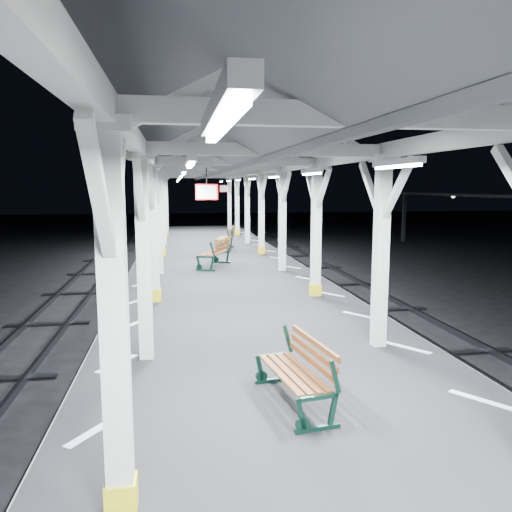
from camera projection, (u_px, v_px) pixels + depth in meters
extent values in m
plane|color=black|center=(249.00, 366.00, 10.60)|extent=(120.00, 120.00, 0.00)
cube|color=black|center=(249.00, 343.00, 10.53)|extent=(6.00, 50.00, 1.00)
cube|color=silver|center=(129.00, 325.00, 10.06)|extent=(1.00, 48.00, 0.01)
cube|color=silver|center=(360.00, 315.00, 10.85)|extent=(1.00, 48.00, 0.01)
cube|color=#2D2D33|center=(27.00, 375.00, 9.87)|extent=(0.08, 60.00, 0.16)
cube|color=#2D2D33|center=(443.00, 351.00, 11.29)|extent=(0.08, 60.00, 0.16)
cube|color=#2D2D33|center=(488.00, 349.00, 11.47)|extent=(0.08, 60.00, 0.16)
cube|color=black|center=(466.00, 352.00, 11.39)|extent=(2.20, 0.22, 0.06)
cube|color=silver|center=(115.00, 335.00, 4.05)|extent=(0.22, 0.22, 3.20)
cube|color=silver|center=(106.00, 125.00, 3.82)|extent=(0.40, 0.40, 0.12)
cube|color=gold|center=(121.00, 496.00, 4.25)|extent=(0.26, 0.26, 0.30)
cube|color=silver|center=(117.00, 192.00, 4.43)|extent=(0.10, 0.99, 0.99)
cube|color=silver|center=(99.00, 193.00, 3.35)|extent=(0.10, 0.99, 0.99)
cube|color=silver|center=(144.00, 262.00, 7.96)|extent=(0.22, 0.22, 3.20)
cube|color=silver|center=(140.00, 156.00, 7.73)|extent=(0.40, 0.40, 0.12)
cube|color=silver|center=(144.00, 189.00, 8.34)|extent=(0.10, 0.99, 0.99)
cube|color=silver|center=(139.00, 189.00, 7.26)|extent=(0.10, 0.99, 0.99)
cube|color=silver|center=(154.00, 237.00, 11.87)|extent=(0.22, 0.22, 3.20)
cube|color=silver|center=(152.00, 166.00, 11.64)|extent=(0.40, 0.40, 0.12)
cube|color=gold|center=(155.00, 295.00, 12.07)|extent=(0.26, 0.26, 0.30)
cube|color=silver|center=(153.00, 188.00, 12.24)|extent=(0.10, 0.99, 0.99)
cube|color=silver|center=(151.00, 188.00, 11.17)|extent=(0.10, 0.99, 0.99)
cube|color=silver|center=(159.00, 224.00, 15.78)|extent=(0.22, 0.22, 3.20)
cube|color=silver|center=(157.00, 171.00, 15.55)|extent=(0.40, 0.40, 0.12)
cube|color=silver|center=(158.00, 187.00, 16.15)|extent=(0.10, 0.99, 0.99)
cube|color=silver|center=(157.00, 187.00, 15.08)|extent=(0.10, 0.99, 0.99)
cube|color=silver|center=(162.00, 216.00, 19.69)|extent=(0.22, 0.22, 3.20)
cube|color=silver|center=(161.00, 174.00, 19.45)|extent=(0.40, 0.40, 0.12)
cube|color=gold|center=(163.00, 252.00, 19.88)|extent=(0.26, 0.26, 0.30)
cube|color=silver|center=(161.00, 187.00, 20.06)|extent=(0.10, 0.99, 0.99)
cube|color=silver|center=(161.00, 187.00, 18.99)|extent=(0.10, 0.99, 0.99)
cube|color=silver|center=(164.00, 211.00, 23.60)|extent=(0.22, 0.22, 3.20)
cube|color=silver|center=(163.00, 176.00, 23.36)|extent=(0.40, 0.40, 0.12)
cube|color=silver|center=(163.00, 187.00, 23.97)|extent=(0.10, 0.99, 0.99)
cube|color=silver|center=(163.00, 187.00, 22.90)|extent=(0.10, 0.99, 0.99)
cube|color=silver|center=(165.00, 208.00, 27.50)|extent=(0.22, 0.22, 3.20)
cube|color=silver|center=(164.00, 177.00, 27.27)|extent=(0.40, 0.40, 0.12)
cube|color=gold|center=(166.00, 233.00, 27.70)|extent=(0.26, 0.26, 0.30)
cube|color=silver|center=(165.00, 187.00, 27.88)|extent=(0.10, 0.99, 0.99)
cube|color=silver|center=(165.00, 187.00, 26.81)|extent=(0.10, 0.99, 0.99)
cube|color=silver|center=(166.00, 205.00, 31.41)|extent=(0.22, 0.22, 3.20)
cube|color=silver|center=(166.00, 178.00, 31.18)|extent=(0.40, 0.40, 0.12)
cube|color=silver|center=(166.00, 187.00, 31.79)|extent=(0.10, 0.99, 0.99)
cube|color=silver|center=(166.00, 187.00, 30.72)|extent=(0.10, 0.99, 0.99)
cube|color=silver|center=(381.00, 256.00, 8.60)|extent=(0.22, 0.22, 3.20)
cube|color=silver|center=(384.00, 158.00, 8.36)|extent=(0.40, 0.40, 0.12)
cube|color=silver|center=(371.00, 189.00, 8.97)|extent=(0.10, 0.99, 0.99)
cube|color=silver|center=(397.00, 189.00, 7.90)|extent=(0.10, 0.99, 0.99)
cube|color=silver|center=(316.00, 234.00, 12.51)|extent=(0.22, 0.22, 3.20)
cube|color=silver|center=(317.00, 167.00, 12.27)|extent=(0.40, 0.40, 0.12)
cube|color=gold|center=(315.00, 289.00, 12.70)|extent=(0.26, 0.26, 0.30)
cube|color=silver|center=(311.00, 188.00, 12.88)|extent=(0.10, 0.99, 0.99)
cube|color=silver|center=(323.00, 188.00, 11.81)|extent=(0.10, 0.99, 0.99)
cube|color=silver|center=(282.00, 223.00, 16.42)|extent=(0.22, 0.22, 3.20)
cube|color=silver|center=(283.00, 172.00, 16.18)|extent=(0.40, 0.40, 0.12)
cube|color=silver|center=(279.00, 187.00, 16.79)|extent=(0.10, 0.99, 0.99)
cube|color=silver|center=(286.00, 187.00, 15.72)|extent=(0.10, 0.99, 0.99)
cube|color=silver|center=(261.00, 215.00, 20.32)|extent=(0.22, 0.22, 3.20)
cube|color=silver|center=(262.00, 174.00, 20.09)|extent=(0.40, 0.40, 0.12)
cube|color=gold|center=(261.00, 250.00, 20.52)|extent=(0.26, 0.26, 0.30)
cube|color=silver|center=(259.00, 187.00, 20.70)|extent=(0.10, 0.99, 0.99)
cube|color=silver|center=(264.00, 187.00, 19.63)|extent=(0.10, 0.99, 0.99)
cube|color=silver|center=(247.00, 211.00, 24.23)|extent=(0.22, 0.22, 3.20)
cube|color=silver|center=(247.00, 176.00, 24.00)|extent=(0.40, 0.40, 0.12)
cube|color=silver|center=(246.00, 187.00, 24.61)|extent=(0.10, 0.99, 0.99)
cube|color=silver|center=(249.00, 187.00, 23.54)|extent=(0.10, 0.99, 0.99)
cube|color=silver|center=(237.00, 207.00, 28.14)|extent=(0.22, 0.22, 3.20)
cube|color=silver|center=(237.00, 178.00, 27.91)|extent=(0.40, 0.40, 0.12)
cube|color=gold|center=(237.00, 232.00, 28.34)|extent=(0.26, 0.26, 0.30)
cube|color=silver|center=(236.00, 187.00, 28.52)|extent=(0.10, 0.99, 0.99)
cube|color=silver|center=(238.00, 187.00, 27.44)|extent=(0.10, 0.99, 0.99)
cube|color=silver|center=(229.00, 205.00, 32.05)|extent=(0.22, 0.22, 3.20)
cube|color=silver|center=(229.00, 179.00, 31.82)|extent=(0.40, 0.40, 0.12)
cube|color=silver|center=(228.00, 187.00, 32.43)|extent=(0.10, 0.99, 0.99)
cube|color=silver|center=(230.00, 187.00, 31.35)|extent=(0.10, 0.99, 0.99)
cube|color=silver|center=(147.00, 156.00, 9.66)|extent=(0.18, 48.00, 0.24)
cube|color=silver|center=(345.00, 158.00, 10.30)|extent=(0.18, 48.00, 0.24)
cube|color=silver|center=(356.00, 115.00, 4.12)|extent=(4.20, 0.14, 0.20)
cube|color=silver|center=(267.00, 150.00, 8.03)|extent=(4.20, 0.14, 0.20)
cube|color=silver|center=(237.00, 161.00, 11.94)|extent=(4.20, 0.14, 0.20)
cube|color=silver|center=(221.00, 167.00, 15.85)|extent=(4.20, 0.14, 0.20)
cube|color=silver|center=(212.00, 171.00, 19.76)|extent=(4.20, 0.14, 0.20)
cube|color=silver|center=(206.00, 173.00, 23.67)|extent=(4.20, 0.14, 0.20)
cube|color=silver|center=(201.00, 175.00, 27.57)|extent=(4.20, 0.14, 0.20)
cube|color=silver|center=(198.00, 177.00, 31.48)|extent=(4.20, 0.14, 0.20)
cube|color=silver|center=(249.00, 109.00, 9.86)|extent=(0.16, 48.00, 0.20)
cube|color=#52555A|center=(183.00, 128.00, 9.70)|extent=(2.80, 49.00, 1.45)
cube|color=#52555A|center=(312.00, 130.00, 10.12)|extent=(2.80, 49.00, 1.45)
cube|color=silver|center=(222.00, 111.00, 2.00)|extent=(0.10, 1.35, 0.08)
cube|color=white|center=(222.00, 123.00, 2.00)|extent=(0.05, 1.25, 0.05)
cube|color=silver|center=(190.00, 160.00, 5.91)|extent=(0.10, 1.35, 0.08)
cube|color=white|center=(190.00, 165.00, 5.91)|extent=(0.05, 1.25, 0.05)
cube|color=silver|center=(184.00, 170.00, 9.82)|extent=(0.10, 1.35, 0.08)
cube|color=white|center=(184.00, 173.00, 9.82)|extent=(0.05, 1.25, 0.05)
cube|color=silver|center=(181.00, 175.00, 13.72)|extent=(0.10, 1.35, 0.08)
cube|color=white|center=(181.00, 177.00, 13.73)|extent=(0.05, 1.25, 0.05)
cube|color=silver|center=(179.00, 177.00, 17.63)|extent=(0.10, 1.35, 0.08)
cube|color=white|center=(179.00, 179.00, 17.64)|extent=(0.05, 1.25, 0.05)
cube|color=silver|center=(178.00, 179.00, 21.54)|extent=(0.10, 1.35, 0.08)
cube|color=white|center=(178.00, 180.00, 21.55)|extent=(0.05, 1.25, 0.05)
cube|color=silver|center=(178.00, 180.00, 25.45)|extent=(0.10, 1.35, 0.08)
cube|color=white|center=(178.00, 181.00, 25.46)|extent=(0.05, 1.25, 0.05)
cube|color=silver|center=(177.00, 181.00, 29.36)|extent=(0.10, 1.35, 0.08)
cube|color=white|center=(177.00, 182.00, 29.37)|extent=(0.05, 1.25, 0.05)
cube|color=silver|center=(397.00, 162.00, 6.32)|extent=(0.10, 1.35, 0.08)
cube|color=white|center=(396.00, 166.00, 6.33)|extent=(0.05, 1.25, 0.05)
cube|color=silver|center=(312.00, 171.00, 10.23)|extent=(0.10, 1.35, 0.08)
cube|color=white|center=(312.00, 174.00, 10.24)|extent=(0.05, 1.25, 0.05)
cube|color=silver|center=(274.00, 175.00, 14.14)|extent=(0.10, 1.35, 0.08)
cube|color=white|center=(274.00, 177.00, 14.15)|extent=(0.05, 1.25, 0.05)
cube|color=silver|center=(252.00, 177.00, 18.05)|extent=(0.10, 1.35, 0.08)
cube|color=white|center=(252.00, 179.00, 18.06)|extent=(0.05, 1.25, 0.05)
cube|color=silver|center=(238.00, 179.00, 21.96)|extent=(0.10, 1.35, 0.08)
cube|color=white|center=(238.00, 180.00, 21.96)|extent=(0.05, 1.25, 0.05)
cube|color=silver|center=(228.00, 180.00, 25.87)|extent=(0.10, 1.35, 0.08)
cube|color=white|center=(228.00, 181.00, 25.87)|extent=(0.05, 1.25, 0.05)
cube|color=silver|center=(221.00, 181.00, 29.78)|extent=(0.10, 1.35, 0.08)
cube|color=white|center=(221.00, 182.00, 29.78)|extent=(0.05, 1.25, 0.05)
cylinder|color=black|center=(206.00, 176.00, 10.98)|extent=(0.02, 0.02, 0.36)
cube|color=red|center=(207.00, 192.00, 11.03)|extent=(0.50, 0.03, 0.35)
cube|color=white|center=(207.00, 192.00, 11.03)|extent=(0.44, 0.04, 0.29)
cylinder|color=black|center=(225.00, 181.00, 24.67)|extent=(0.02, 0.02, 0.36)
cube|color=red|center=(225.00, 189.00, 24.72)|extent=(0.50, 0.03, 0.35)
cube|color=white|center=(225.00, 189.00, 24.72)|extent=(0.44, 0.05, 0.29)
cube|color=black|center=(404.00, 217.00, 34.10)|extent=(0.20, 0.20, 3.30)
sphere|color=silver|center=(453.00, 196.00, 28.01)|extent=(0.20, 0.20, 0.20)
sphere|color=silver|center=(405.00, 194.00, 33.88)|extent=(0.20, 0.20, 0.20)
cube|color=#0E2D23|center=(317.00, 429.00, 5.74)|extent=(0.57, 0.14, 0.06)
cube|color=#0E2D23|center=(301.00, 416.00, 5.65)|extent=(0.15, 0.07, 0.44)
cube|color=#0E2D23|center=(333.00, 411.00, 5.77)|extent=(0.14, 0.07, 0.44)
cube|color=#0E2D23|center=(335.00, 377.00, 5.72)|extent=(0.16, 0.07, 0.41)
cube|color=#0E2D23|center=(274.00, 380.00, 7.16)|extent=(0.57, 0.14, 0.06)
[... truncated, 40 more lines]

